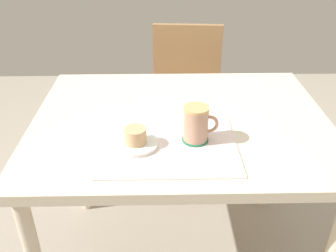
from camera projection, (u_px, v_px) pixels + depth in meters
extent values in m
cylinder|color=beige|center=(80.00, 152.00, 1.86)|extent=(0.05, 0.05, 0.71)
cylinder|color=beige|center=(271.00, 150.00, 1.87)|extent=(0.05, 0.05, 0.71)
cube|color=beige|center=(181.00, 122.00, 1.36)|extent=(1.07, 0.84, 0.04)
cylinder|color=#997047|center=(216.00, 164.00, 2.04)|extent=(0.04, 0.04, 0.40)
cylinder|color=#997047|center=(152.00, 161.00, 2.05)|extent=(0.04, 0.04, 0.40)
cylinder|color=#997047|center=(214.00, 130.00, 2.34)|extent=(0.04, 0.04, 0.40)
cylinder|color=#997047|center=(157.00, 128.00, 2.36)|extent=(0.04, 0.04, 0.40)
cube|color=#997047|center=(186.00, 112.00, 2.09)|extent=(0.45, 0.45, 0.04)
cube|color=#997047|center=(187.00, 61.00, 2.14)|extent=(0.39, 0.06, 0.42)
cube|color=silver|center=(168.00, 145.00, 1.20)|extent=(0.44, 0.35, 0.00)
cylinder|color=silver|center=(136.00, 144.00, 1.19)|extent=(0.14, 0.14, 0.01)
cylinder|color=tan|center=(135.00, 136.00, 1.17)|extent=(0.07, 0.07, 0.05)
cylinder|color=#196B4C|center=(195.00, 139.00, 1.22)|extent=(0.09, 0.09, 0.00)
cylinder|color=tan|center=(196.00, 125.00, 1.19)|extent=(0.08, 0.08, 0.11)
cylinder|color=tan|center=(196.00, 109.00, 1.16)|extent=(0.08, 0.08, 0.01)
torus|color=tan|center=(209.00, 124.00, 1.19)|extent=(0.06, 0.01, 0.06)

